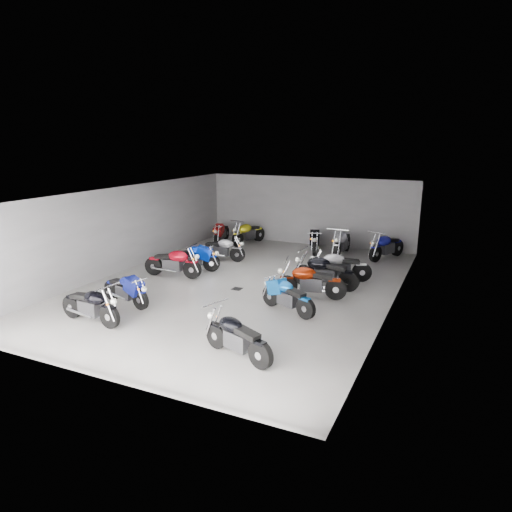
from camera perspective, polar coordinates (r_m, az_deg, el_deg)
The scene contains 21 objects.
ground at distance 15.89m, azimuth -1.57°, elevation -3.61°, with size 14.00×14.00×0.00m, color #A19E98.
wall_back at distance 21.85m, azimuth 6.61°, elevation 5.61°, with size 10.00×0.10×3.20m, color gray.
wall_left at distance 18.21m, azimuth -15.88°, elevation 3.38°, with size 0.10×14.00×3.20m, color gray.
wall_right at distance 14.03m, azimuth 17.00°, elevation 0.10°, with size 0.10×14.00×3.20m, color gray.
ceiling at distance 15.20m, azimuth -1.66°, elevation 8.01°, with size 10.00×14.00×0.04m, color black.
drain_grate at distance 15.46m, azimuth -2.40°, elevation -4.11°, with size 0.32×0.32×0.01m, color black.
motorcycle_left_a at distance 13.31m, azimuth -19.97°, elevation -5.80°, with size 2.15×0.48×0.94m.
motorcycle_left_b at distance 14.42m, azimuth -15.96°, elevation -4.06°, with size 2.00×0.60×0.89m.
motorcycle_left_d at distance 16.91m, azimuth -10.30°, elevation -0.83°, with size 2.23×0.53×0.98m.
motorcycle_left_e at distance 17.54m, azimuth -7.85°, elevation -0.26°, with size 2.04×0.87×0.93m.
motorcycle_left_f at distance 18.90m, azimuth -4.37°, elevation 0.87°, with size 2.07×0.57×0.92m.
motorcycle_right_a at distance 10.65m, azimuth -2.44°, elevation -10.08°, with size 2.04×0.83×0.93m.
motorcycle_right_c at distance 13.34m, azimuth 3.91°, elevation -5.01°, with size 1.92×0.91×0.89m.
motorcycle_right_d at distance 14.55m, azimuth 6.80°, elevation -3.20°, with size 2.21×0.68×0.99m.
motorcycle_right_e at distance 15.58m, azimuth 8.58°, elevation -2.00°, with size 2.32×0.47×1.02m.
motorcycle_right_f at distance 16.39m, azimuth 10.37°, elevation -1.32°, with size 2.12×1.00×0.98m.
motorcycle_back_a at distance 22.32m, azimuth -4.35°, elevation 2.96°, with size 0.57×2.03×0.90m.
motorcycle_back_b at distance 21.88m, azimuth -1.00°, elevation 2.89°, with size 0.74×2.20×0.99m.
motorcycle_back_d at distance 20.52m, azimuth 7.33°, elevation 1.99°, with size 0.80×2.18×0.98m.
motorcycle_back_e at distance 20.03m, azimuth 10.69°, elevation 1.65°, with size 0.46×2.38×1.05m.
motorcycle_back_f at distance 19.88m, azimuth 15.99°, elevation 1.17°, with size 1.09×2.14×1.01m.
Camera 1 is at (6.73, -13.52, 4.93)m, focal length 32.00 mm.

